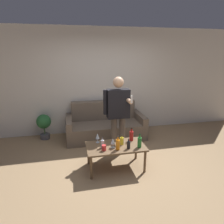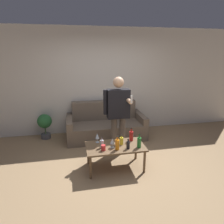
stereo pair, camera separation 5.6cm
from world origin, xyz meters
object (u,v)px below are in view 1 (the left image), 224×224
at_px(coffee_table, 116,148).
at_px(bottle_orange, 140,142).
at_px(couch, 105,125).
at_px(person_standing_front, 118,110).

relative_size(coffee_table, bottle_orange, 4.13).
distance_m(couch, coffee_table, 1.52).
bearing_deg(couch, person_standing_front, -83.24).
relative_size(bottle_orange, person_standing_front, 0.16).
relative_size(couch, bottle_orange, 7.52).
relative_size(couch, person_standing_front, 1.18).
xyz_separation_m(couch, bottle_orange, (0.33, -1.66, 0.25)).
bearing_deg(coffee_table, person_standing_front, 72.81).
height_order(couch, coffee_table, couch).
height_order(coffee_table, bottle_orange, bottle_orange).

